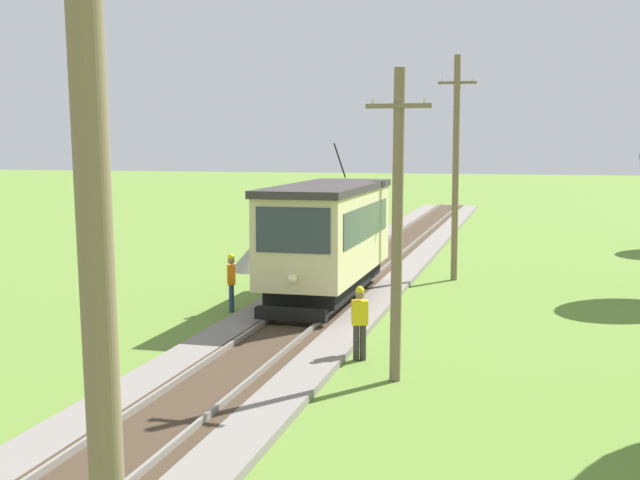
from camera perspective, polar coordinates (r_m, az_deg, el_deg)
red_tram at (r=26.33m, az=0.57°, el=0.32°), size 2.60×8.54×4.79m
utility_pole_foreground at (r=5.75m, az=-14.95°, el=-4.74°), size 1.40×0.49×7.85m
utility_pole_near_tram at (r=17.76m, az=5.34°, el=1.25°), size 1.40×0.46×6.71m
utility_pole_mid at (r=31.05m, az=9.31°, el=5.00°), size 1.40×0.42×8.29m
gravel_pile at (r=33.42m, az=-4.49°, el=-1.12°), size 2.04×2.04×1.15m
track_worker at (r=19.65m, az=2.75°, el=-5.48°), size 0.43×0.34×1.78m
second_worker at (r=25.31m, az=-6.12°, el=-2.75°), size 0.37×0.44×1.78m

